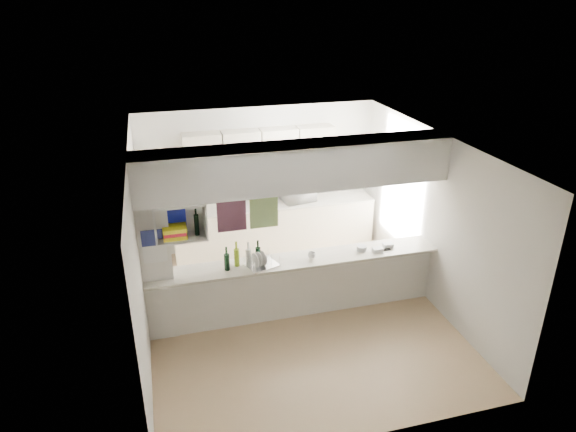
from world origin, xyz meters
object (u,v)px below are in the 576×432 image
object	(u,v)px
microwave	(299,193)
dish_rack	(262,260)
wine_bottles	(243,258)
bowl	(298,183)

from	to	relation	value
microwave	dish_rack	size ratio (longest dim) A/B	1.15
wine_bottles	bowl	bearing A→B (deg)	56.35
microwave	bowl	bearing A→B (deg)	-101.38
microwave	wine_bottles	xyz separation A→B (m)	(-1.41, -2.10, -0.02)
microwave	bowl	size ratio (longest dim) A/B	2.43
bowl	dish_rack	size ratio (longest dim) A/B	0.47
bowl	microwave	bearing A→B (deg)	-90.96
bowl	dish_rack	bearing A→B (deg)	-118.12
bowl	wine_bottles	distance (m)	2.55
dish_rack	wine_bottles	xyz separation A→B (m)	(-0.25, 0.05, 0.05)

